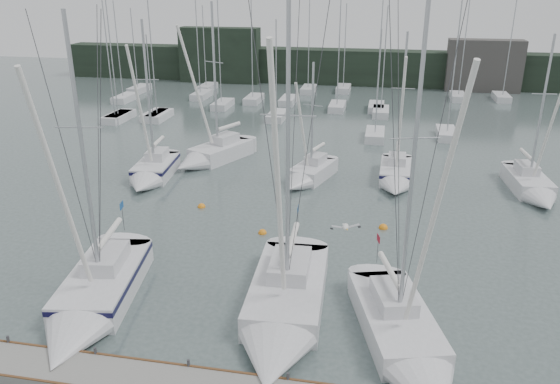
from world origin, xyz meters
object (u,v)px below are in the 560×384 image
Objects in this scene: sailboat_near_left at (91,303)px; sailboat_mid_b at (209,156)px; sailboat_mid_d at (396,177)px; sailboat_mid_e at (533,189)px; sailboat_mid_a at (151,173)px; sailboat_mid_c at (306,176)px; buoy_c at (202,207)px; buoy_a at (262,233)px; sailboat_near_center at (282,318)px; buoy_b at (383,228)px; sailboat_near_right at (409,349)px.

sailboat_mid_b is at bearing 84.74° from sailboat_near_left.
sailboat_mid_e reaches higher than sailboat_mid_d.
sailboat_mid_d is at bearing 46.34° from sailboat_near_left.
sailboat_mid_a is 18.89m from sailboat_mid_d.
sailboat_mid_b is 1.16× the size of sailboat_mid_e.
sailboat_mid_c is at bearing 176.10° from sailboat_mid_e.
sailboat_mid_b is (3.04, 5.09, 0.00)m from sailboat_mid_a.
sailboat_mid_b is 25.52m from sailboat_mid_e.
sailboat_mid_a reaches higher than sailboat_mid_e.
buoy_c is (-6.39, -6.19, -0.54)m from sailboat_mid_c.
sailboat_mid_b reaches higher than buoy_a.
sailboat_mid_a is 1.31× the size of sailboat_mid_c.
buoy_c is at bearing -169.18° from sailboat_mid_e.
sailboat_mid_b is 25.82× the size of buoy_c.
buoy_b is (4.30, 11.67, -0.59)m from sailboat_near_center.
sailboat_mid_e is (16.51, 0.36, 0.02)m from sailboat_mid_c.
sailboat_near_right reaches higher than sailboat_mid_e.
sailboat_mid_e is at bearing 18.52° from sailboat_mid_c.
sailboat_mid_e is 13.00m from buoy_b.
sailboat_mid_e is at bearing 28.77° from buoy_a.
sailboat_near_right reaches higher than sailboat_mid_d.
sailboat_mid_b is 18.17m from buoy_b.
sailboat_near_left is 1.14× the size of sailboat_mid_a.
sailboat_mid_e is (28.41, 2.27, -0.08)m from sailboat_mid_a.
buoy_a is at bearing -80.84° from sailboat_mid_c.
buoy_c is at bearing -150.25° from sailboat_mid_d.
buoy_b is (-0.77, -8.26, -0.57)m from sailboat_mid_d.
buoy_b is (14.85, -10.45, -0.64)m from sailboat_mid_b.
sailboat_mid_b is 1.16× the size of sailboat_mid_d.
sailboat_mid_d is at bearing 28.64° from buoy_c.
sailboat_near_right is 21.31m from sailboat_mid_c.
sailboat_mid_a is (-19.12, 18.14, 0.09)m from sailboat_near_right.
sailboat_mid_d is 8.31m from buoy_b.
sailboat_near_center reaches higher than sailboat_near_right.
sailboat_mid_b reaches higher than buoy_c.
sailboat_near_center reaches higher than sailboat_mid_d.
sailboat_near_center is 15.10m from buoy_c.
sailboat_mid_d is (6.77, 0.99, 0.03)m from sailboat_mid_c.
sailboat_near_left reaches higher than sailboat_mid_b.
sailboat_near_left is 1.50× the size of sailboat_mid_c.
sailboat_near_right is 22.43m from sailboat_mid_e.
sailboat_near_right is 12.86m from buoy_b.
sailboat_mid_e reaches higher than buoy_c.
sailboat_mid_b is 26.69× the size of buoy_a.
buoy_b is (-1.22, 12.79, -0.54)m from sailboat_near_right.
buoy_a is at bearing 50.36° from sailboat_near_left.
sailboat_near_center is 21.79m from sailboat_mid_a.
sailboat_near_right is 13.64m from buoy_a.
sailboat_near_right is at bearing -14.31° from sailboat_near_center.
sailboat_near_center is 1.33× the size of sailboat_mid_e.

